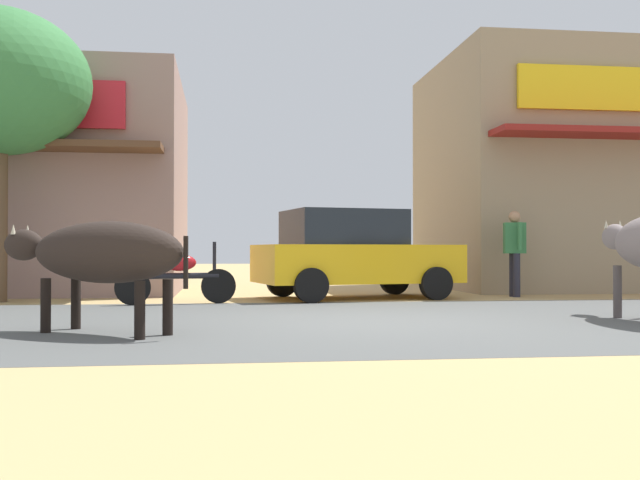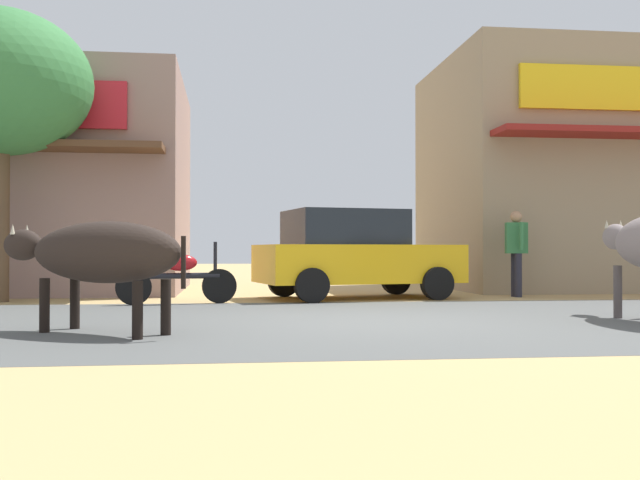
# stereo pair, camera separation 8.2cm
# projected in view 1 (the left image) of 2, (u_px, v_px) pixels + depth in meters

# --- Properties ---
(ground) EXTENTS (80.00, 80.00, 0.00)m
(ground) POSITION_uv_depth(u_px,v_px,m) (367.00, 321.00, 9.44)
(ground) COLOR tan
(asphalt_road) EXTENTS (72.00, 6.72, 0.00)m
(asphalt_road) POSITION_uv_depth(u_px,v_px,m) (367.00, 321.00, 9.44)
(asphalt_road) COLOR #525553
(asphalt_road) RESTS_ON ground
(storefront_right_club) EXTENTS (7.51, 6.29, 5.40)m
(storefront_right_club) POSITION_uv_depth(u_px,v_px,m) (592.00, 176.00, 18.01)
(storefront_right_club) COLOR gray
(storefront_right_club) RESTS_ON ground
(parked_hatchback_car) EXTENTS (3.93, 2.54, 1.64)m
(parked_hatchback_car) POSITION_uv_depth(u_px,v_px,m) (352.00, 253.00, 13.84)
(parked_hatchback_car) COLOR #EBB014
(parked_hatchback_car) RESTS_ON ground
(parked_motorcycle) EXTENTS (1.98, 0.45, 1.04)m
(parked_motorcycle) POSITION_uv_depth(u_px,v_px,m) (178.00, 276.00, 12.33)
(parked_motorcycle) COLOR black
(parked_motorcycle) RESTS_ON ground
(cow_near_brown) EXTENTS (2.36, 1.85, 1.21)m
(cow_near_brown) POSITION_uv_depth(u_px,v_px,m) (101.00, 253.00, 7.99)
(cow_near_brown) COLOR #2B221D
(cow_near_brown) RESTS_ON ground
(pedestrian_by_shop) EXTENTS (0.45, 0.61, 1.66)m
(pedestrian_by_shop) POSITION_uv_depth(u_px,v_px,m) (515.00, 246.00, 14.29)
(pedestrian_by_shop) COLOR #262633
(pedestrian_by_shop) RESTS_ON ground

